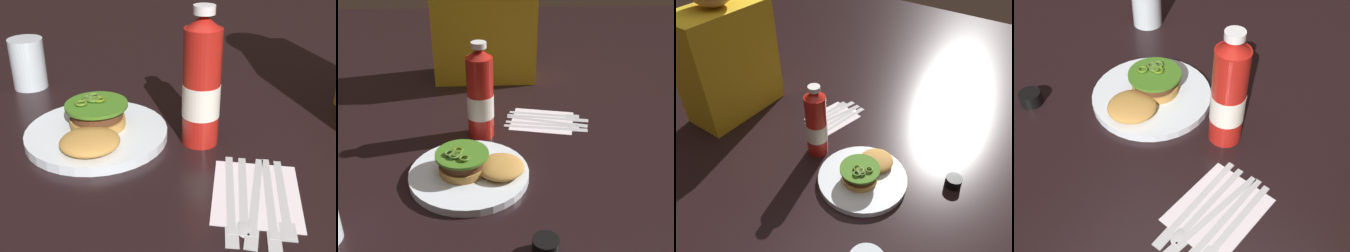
{
  "view_description": "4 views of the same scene",
  "coord_description": "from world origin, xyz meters",
  "views": [
    {
      "loc": [
        0.75,
        0.04,
        0.39
      ],
      "look_at": [
        0.12,
        0.08,
        0.06
      ],
      "focal_mm": 46.5,
      "sensor_mm": 36.0,
      "label": 1
    },
    {
      "loc": [
        0.08,
        -0.8,
        0.55
      ],
      "look_at": [
        0.12,
        0.06,
        0.06
      ],
      "focal_mm": 45.09,
      "sensor_mm": 36.0,
      "label": 2
    },
    {
      "loc": [
        -0.54,
        -0.39,
        0.75
      ],
      "look_at": [
        0.13,
        0.08,
        0.09
      ],
      "focal_mm": 35.93,
      "sensor_mm": 36.0,
      "label": 3
    },
    {
      "loc": [
        0.6,
        0.34,
        0.61
      ],
      "look_at": [
        0.13,
        0.07,
        0.05
      ],
      "focal_mm": 43.88,
      "sensor_mm": 36.0,
      "label": 4
    }
  ],
  "objects": [
    {
      "name": "ground_plane",
      "position": [
        0.0,
        0.0,
        0.0
      ],
      "size": [
        3.0,
        3.0,
        0.0
      ],
      "primitive_type": "plane",
      "color": "black"
    },
    {
      "name": "steak_knife",
      "position": [
        0.26,
        0.19,
        0.0
      ],
      "size": [
        0.22,
        0.08,
        0.0
      ],
      "color": "silver",
      "rests_on": "napkin"
    },
    {
      "name": "ketchup_bottle",
      "position": [
        0.06,
        0.14,
        0.11
      ],
      "size": [
        0.07,
        0.07,
        0.25
      ],
      "color": "#B01B15",
      "rests_on": "ground_plane"
    },
    {
      "name": "burger_sandwich",
      "position": [
        0.06,
        -0.05,
        0.04
      ],
      "size": [
        0.19,
        0.11,
        0.05
      ],
      "color": "#BE873F",
      "rests_on": "dinner_plate"
    },
    {
      "name": "spoon_utensil",
      "position": [
        0.25,
        0.18,
        0.0
      ],
      "size": [
        0.2,
        0.05,
        0.0
      ],
      "color": "silver",
      "rests_on": "napkin"
    },
    {
      "name": "condiment_cup",
      "position": [
        0.18,
        -0.27,
        0.01
      ],
      "size": [
        0.05,
        0.05,
        0.03
      ],
      "primitive_type": "cylinder",
      "color": "black",
      "rests_on": "ground_plane"
    },
    {
      "name": "napkin",
      "position": [
        0.23,
        0.2,
        0.0
      ],
      "size": [
        0.19,
        0.16,
        0.0
      ],
      "primitive_type": "cube",
      "rotation": [
        0.0,
        0.0,
        -0.22
      ],
      "color": "white",
      "rests_on": "ground_plane"
    },
    {
      "name": "diner_person",
      "position": [
        0.08,
        0.53,
        0.24
      ],
      "size": [
        0.32,
        0.16,
        0.54
      ],
      "color": "gold",
      "rests_on": "ground_plane"
    },
    {
      "name": "table_knife",
      "position": [
        0.26,
        0.21,
        0.0
      ],
      "size": [
        0.22,
        0.06,
        0.0
      ],
      "color": "silver",
      "rests_on": "napkin"
    },
    {
      "name": "fork_utensil",
      "position": [
        0.26,
        0.24,
        0.0
      ],
      "size": [
        0.19,
        0.06,
        0.0
      ],
      "color": "silver",
      "rests_on": "napkin"
    },
    {
      "name": "butter_knife",
      "position": [
        0.25,
        0.16,
        0.0
      ],
      "size": [
        0.22,
        0.05,
        0.0
      ],
      "color": "silver",
      "rests_on": "napkin"
    },
    {
      "name": "dinner_plate",
      "position": [
        0.04,
        -0.05,
        0.01
      ],
      "size": [
        0.26,
        0.26,
        0.02
      ],
      "primitive_type": "cylinder",
      "color": "white",
      "rests_on": "ground_plane"
    }
  ]
}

